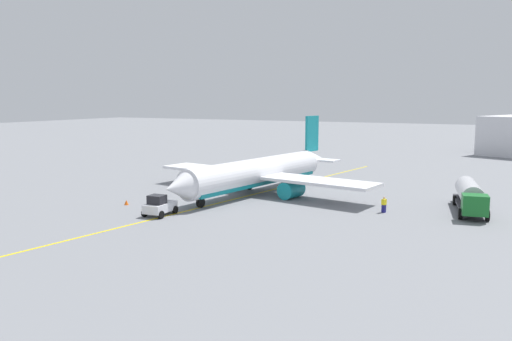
# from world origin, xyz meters

# --- Properties ---
(ground_plane) EXTENTS (400.00, 400.00, 0.00)m
(ground_plane) POSITION_xyz_m (0.00, 0.00, 0.00)
(ground_plane) COLOR slate
(airplane) EXTENTS (32.29, 31.60, 9.52)m
(airplane) POSITION_xyz_m (-0.51, 0.09, 2.59)
(airplane) COLOR white
(airplane) RESTS_ON ground
(fuel_tanker) EXTENTS (11.56, 4.41, 3.15)m
(fuel_tanker) POSITION_xyz_m (-1.11, 25.06, 1.74)
(fuel_tanker) COLOR #2D2D33
(fuel_tanker) RESTS_ON ground
(pushback_tug) EXTENTS (3.70, 2.48, 2.20)m
(pushback_tug) POSITION_xyz_m (15.27, -3.54, 1.01)
(pushback_tug) COLOR silver
(pushback_tug) RESTS_ON ground
(refueling_worker) EXTENTS (0.60, 0.50, 1.71)m
(refueling_worker) POSITION_xyz_m (3.49, 16.96, 0.82)
(refueling_worker) COLOR navy
(refueling_worker) RESTS_ON ground
(safety_cone_nose) EXTENTS (0.52, 0.52, 0.57)m
(safety_cone_nose) POSITION_xyz_m (12.73, -10.15, 0.29)
(safety_cone_nose) COLOR #F2590F
(safety_cone_nose) RESTS_ON ground
(taxi_line_marking) EXTENTS (65.35, 12.01, 0.01)m
(taxi_line_marking) POSITION_xyz_m (0.00, 0.00, 0.01)
(taxi_line_marking) COLOR yellow
(taxi_line_marking) RESTS_ON ground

